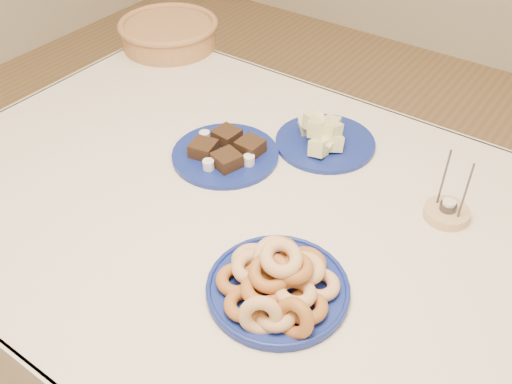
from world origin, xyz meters
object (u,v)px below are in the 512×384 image
(dining_table, at_px, (268,248))
(donut_platter, at_px, (278,283))
(candle_holder, at_px, (447,212))
(melon_plate, at_px, (323,137))
(brownie_plate, at_px, (226,152))
(wicker_basket, at_px, (169,33))

(dining_table, relative_size, donut_platter, 4.74)
(candle_holder, bearing_deg, donut_platter, -114.50)
(melon_plate, distance_m, candle_holder, 0.37)
(dining_table, bearing_deg, melon_plate, 97.62)
(brownie_plate, bearing_deg, dining_table, -28.37)
(dining_table, xyz_separation_m, donut_platter, (0.14, -0.18, 0.14))
(candle_holder, bearing_deg, brownie_plate, -168.63)
(brownie_plate, xyz_separation_m, wicker_basket, (-0.53, 0.38, 0.03))
(donut_platter, height_order, wicker_basket, donut_platter)
(brownie_plate, bearing_deg, candle_holder, 11.37)
(donut_platter, height_order, brownie_plate, donut_platter)
(brownie_plate, height_order, candle_holder, candle_holder)
(dining_table, distance_m, candle_holder, 0.41)
(melon_plate, height_order, brownie_plate, melon_plate)
(dining_table, height_order, brownie_plate, brownie_plate)
(melon_plate, xyz_separation_m, wicker_basket, (-0.70, 0.20, 0.02))
(wicker_basket, bearing_deg, dining_table, -33.79)
(dining_table, bearing_deg, candle_holder, 34.39)
(dining_table, distance_m, wicker_basket, 0.90)
(dining_table, relative_size, wicker_basket, 4.06)
(melon_plate, bearing_deg, candle_holder, -12.31)
(brownie_plate, relative_size, wicker_basket, 0.69)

